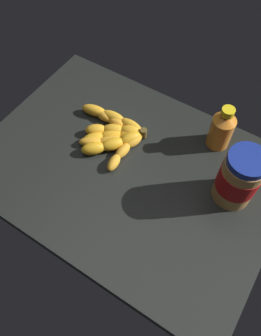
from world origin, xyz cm
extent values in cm
cube|color=black|center=(0.00, 0.00, -1.98)|extent=(82.38, 59.29, 3.97)
ellipsoid|color=gold|center=(6.42, -11.72, 1.68)|extent=(8.14, 3.94, 3.36)
ellipsoid|color=gold|center=(12.74, -11.72, 1.68)|extent=(8.14, 3.94, 3.36)
ellipsoid|color=gold|center=(18.98, -10.79, 1.68)|extent=(8.46, 5.01, 3.36)
ellipsoid|color=gold|center=(5.65, -10.90, 1.44)|extent=(6.34, 3.59, 2.88)
ellipsoid|color=gold|center=(10.46, -10.56, 1.44)|extent=(6.08, 2.98, 2.88)
ellipsoid|color=gold|center=(15.27, -10.74, 1.44)|extent=(6.26, 3.40, 2.88)
ellipsoid|color=gold|center=(5.45, -9.80, 1.77)|extent=(7.13, 5.70, 3.53)
ellipsoid|color=gold|center=(9.92, -7.58, 1.77)|extent=(7.18, 6.17, 3.53)
ellipsoid|color=gold|center=(14.10, -4.86, 1.77)|extent=(7.13, 6.55, 3.53)
ellipsoid|color=gold|center=(5.21, -9.12, 1.48)|extent=(7.09, 6.06, 2.97)
ellipsoid|color=gold|center=(9.37, -5.98, 1.48)|extent=(6.88, 6.52, 2.97)
ellipsoid|color=gold|center=(13.06, -2.31, 1.48)|extent=(6.53, 6.87, 2.97)
ellipsoid|color=gold|center=(4.60, -8.15, 1.43)|extent=(6.74, 7.11, 2.86)
ellipsoid|color=gold|center=(8.53, -4.23, 1.43)|extent=(7.12, 6.73, 2.86)
ellipsoid|color=gold|center=(12.94, -0.86, 1.43)|extent=(7.38, 6.23, 2.86)
ellipsoid|color=gold|center=(3.95, -7.72, 1.83)|extent=(6.68, 7.80, 3.66)
ellipsoid|color=gold|center=(7.08, -3.18, 1.83)|extent=(7.15, 7.68, 3.66)
ellipsoid|color=gold|center=(10.77, 0.90, 1.83)|extent=(7.50, 7.43, 3.66)
ellipsoid|color=gold|center=(2.75, -7.68, 1.43)|extent=(4.24, 6.33, 2.85)
ellipsoid|color=gold|center=(3.53, -3.14, 1.43)|extent=(3.29, 5.99, 2.85)
ellipsoid|color=gold|center=(3.46, 1.48, 1.43)|extent=(3.45, 6.06, 2.85)
cylinder|color=brown|center=(1.77, -11.37, 1.80)|extent=(2.00, 2.00, 3.00)
cylinder|color=#BF8442|center=(-27.38, -7.58, 7.50)|extent=(9.97, 9.97, 14.99)
cylinder|color=#B71414|center=(-27.38, -7.58, 8.25)|extent=(10.17, 10.17, 6.75)
cylinder|color=navy|center=(-27.38, -7.58, 15.96)|extent=(9.54, 9.54, 1.93)
cylinder|color=orange|center=(-17.27, -21.15, 4.91)|extent=(6.51, 6.51, 9.82)
cone|color=orange|center=(-17.27, -21.15, 11.01)|extent=(6.51, 6.51, 2.37)
cylinder|color=yellow|center=(-17.27, -21.15, 13.16)|extent=(3.48, 3.48, 1.93)
camera|label=1|loc=(-26.97, 40.47, 77.07)|focal=35.20mm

